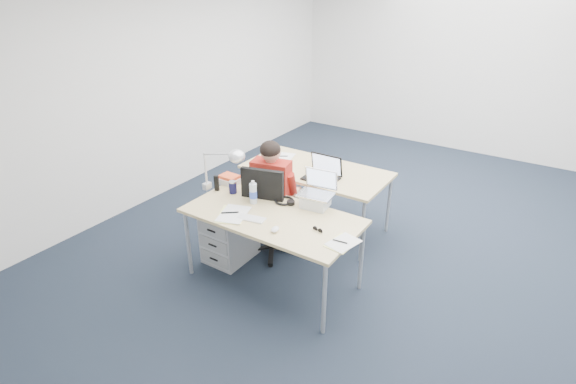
{
  "coord_description": "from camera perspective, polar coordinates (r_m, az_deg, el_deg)",
  "views": [
    {
      "loc": [
        1.45,
        -4.09,
        2.69
      ],
      "look_at": [
        -0.62,
        -0.94,
        0.85
      ],
      "focal_mm": 28.0,
      "sensor_mm": 36.0,
      "label": 1
    }
  ],
  "objects": [
    {
      "name": "headphones",
      "position": [
        4.27,
        -0.48,
        -1.02
      ],
      "size": [
        0.26,
        0.22,
        0.04
      ],
      "primitive_type": null,
      "rotation": [
        0.0,
        0.0,
        -0.13
      ],
      "color": "black",
      "rests_on": "desk_near"
    },
    {
      "name": "floor",
      "position": [
        5.11,
        11.76,
        -6.42
      ],
      "size": [
        7.0,
        7.0,
        0.0
      ],
      "primitive_type": "plane",
      "color": "black",
      "rests_on": "ground"
    },
    {
      "name": "cordless_phone",
      "position": [
        4.53,
        -9.06,
        1.12
      ],
      "size": [
        0.05,
        0.04,
        0.16
      ],
      "primitive_type": "cube",
      "rotation": [
        0.0,
        0.0,
        0.29
      ],
      "color": "black",
      "rests_on": "desk_near"
    },
    {
      "name": "book_stack",
      "position": [
        4.67,
        -7.43,
        1.58
      ],
      "size": [
        0.24,
        0.2,
        0.09
      ],
      "primitive_type": "cube",
      "rotation": [
        0.0,
        0.0,
        0.29
      ],
      "color": "silver",
      "rests_on": "desk_near"
    },
    {
      "name": "room",
      "position": [
        4.45,
        13.78,
        12.58
      ],
      "size": [
        6.02,
        7.02,
        2.8
      ],
      "color": "silver",
      "rests_on": "ground"
    },
    {
      "name": "office_chair",
      "position": [
        4.72,
        -2.29,
        -4.58
      ],
      "size": [
        0.8,
        0.8,
        1.03
      ],
      "rotation": [
        0.0,
        0.0,
        0.27
      ],
      "color": "black",
      "rests_on": "ground"
    },
    {
      "name": "drawer_pedestal_near",
      "position": [
        4.67,
        -7.39,
        -5.37
      ],
      "size": [
        0.4,
        0.5,
        0.55
      ],
      "primitive_type": "cube",
      "color": "#B0B2B6",
      "rests_on": "ground"
    },
    {
      "name": "papers_right",
      "position": [
        3.67,
        6.86,
        -6.45
      ],
      "size": [
        0.23,
        0.3,
        0.01
      ],
      "primitive_type": "cube",
      "rotation": [
        0.0,
        0.0,
        -0.18
      ],
      "color": "#FFFE93",
      "rests_on": "desk_near"
    },
    {
      "name": "far_papers",
      "position": [
        5.32,
        -0.57,
        4.43
      ],
      "size": [
        0.27,
        0.32,
        0.01
      ],
      "primitive_type": "cube",
      "rotation": [
        0.0,
        0.0,
        0.3
      ],
      "color": "white",
      "rests_on": "desk_far"
    },
    {
      "name": "can_koozie",
      "position": [
        4.46,
        -7.03,
        0.63
      ],
      "size": [
        0.08,
        0.08,
        0.13
      ],
      "primitive_type": "cylinder",
      "rotation": [
        0.0,
        0.0,
        -0.01
      ],
      "color": "#14133E",
      "rests_on": "desk_near"
    },
    {
      "name": "drawer_pedestal_far",
      "position": [
        5.38,
        -1.56,
        -0.66
      ],
      "size": [
        0.4,
        0.5,
        0.55
      ],
      "primitive_type": "cube",
      "color": "#B0B2B6",
      "rests_on": "ground"
    },
    {
      "name": "wireless_keyboard",
      "position": [
        4.0,
        -4.71,
        -3.35
      ],
      "size": [
        0.27,
        0.15,
        0.01
      ],
      "primitive_type": "cube",
      "rotation": [
        0.0,
        0.0,
        0.2
      ],
      "color": "white",
      "rests_on": "desk_near"
    },
    {
      "name": "desk_far",
      "position": [
        5.03,
        3.6,
        2.42
      ],
      "size": [
        1.6,
        0.8,
        0.73
      ],
      "color": "tan",
      "rests_on": "ground"
    },
    {
      "name": "papers_left",
      "position": [
        4.08,
        -7.14,
        -2.83
      ],
      "size": [
        0.34,
        0.4,
        0.01
      ],
      "primitive_type": "cube",
      "rotation": [
        0.0,
        0.0,
        0.37
      ],
      "color": "#FFFE93",
      "rests_on": "desk_near"
    },
    {
      "name": "water_bottle",
      "position": [
        4.22,
        -4.44,
        -0.0
      ],
      "size": [
        0.09,
        0.09,
        0.23
      ],
      "primitive_type": "cylinder",
      "rotation": [
        0.0,
        0.0,
        0.26
      ],
      "color": "silver",
      "rests_on": "desk_near"
    },
    {
      "name": "silver_laptop",
      "position": [
        4.13,
        3.55,
        0.2
      ],
      "size": [
        0.34,
        0.29,
        0.33
      ],
      "primitive_type": null,
      "rotation": [
        0.0,
        0.0,
        0.13
      ],
      "color": "silver",
      "rests_on": "desk_near"
    },
    {
      "name": "dark_laptop",
      "position": [
        4.71,
        4.22,
        3.07
      ],
      "size": [
        0.36,
        0.35,
        0.26
      ],
      "primitive_type": null,
      "rotation": [
        0.0,
        0.0,
        0.01
      ],
      "color": "black",
      "rests_on": "desk_far"
    },
    {
      "name": "seated_person",
      "position": [
        4.7,
        -1.48,
        -0.16
      ],
      "size": [
        0.46,
        0.72,
        1.23
      ],
      "rotation": [
        0.0,
        0.0,
        0.21
      ],
      "color": "#A12017",
      "rests_on": "ground"
    },
    {
      "name": "desk_near",
      "position": [
        4.08,
        -2.02,
        -3.45
      ],
      "size": [
        1.6,
        0.8,
        0.73
      ],
      "color": "tan",
      "rests_on": "ground"
    },
    {
      "name": "sunglasses",
      "position": [
        3.81,
        3.79,
        -4.81
      ],
      "size": [
        0.11,
        0.07,
        0.02
      ],
      "primitive_type": null,
      "rotation": [
        0.0,
        0.0,
        -0.18
      ],
      "color": "black",
      "rests_on": "desk_near"
    },
    {
      "name": "computer_mouse",
      "position": [
        3.8,
        -1.65,
        -4.77
      ],
      "size": [
        0.09,
        0.11,
        0.04
      ],
      "primitive_type": "ellipsoid",
      "rotation": [
        0.0,
        0.0,
        0.26
      ],
      "color": "white",
      "rests_on": "desk_near"
    },
    {
      "name": "far_cup",
      "position": [
        5.0,
        5.66,
        3.43
      ],
      "size": [
        0.09,
        0.09,
        0.1
      ],
      "primitive_type": "cylinder",
      "rotation": [
        0.0,
        0.0,
        -0.23
      ],
      "color": "white",
      "rests_on": "desk_far"
    },
    {
      "name": "bear_figurine",
      "position": [
        4.31,
        -1.88,
        0.02
      ],
      "size": [
        0.08,
        0.06,
        0.15
      ],
      "primitive_type": null,
      "rotation": [
        0.0,
        0.0,
        -0.03
      ],
      "color": "#2A6F1D",
      "rests_on": "desk_near"
    },
    {
      "name": "desk_lamp",
      "position": [
        4.41,
        -8.97,
        3.01
      ],
      "size": [
        0.49,
        0.3,
        0.53
      ],
      "primitive_type": null,
      "rotation": [
        0.0,
        0.0,
        0.31
      ],
      "color": "silver",
      "rests_on": "desk_near"
    }
  ]
}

